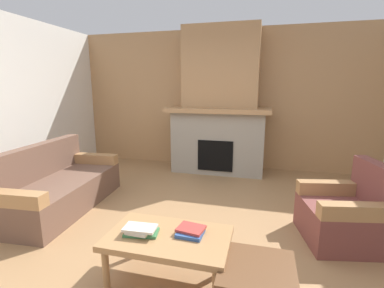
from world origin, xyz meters
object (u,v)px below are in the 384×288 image
Objects in this scene: fireplace at (219,111)px; coffee_table at (168,241)px; couch at (57,187)px; armchair at (347,215)px.

fireplace is 2.70× the size of coffee_table.
coffee_table is at bearing -87.87° from fireplace.
fireplace is at bearing 51.02° from couch.
armchair is (3.55, 0.08, 0.01)m from couch.
coffee_table is at bearing -27.23° from couch.
coffee_table is (0.12, -3.26, -0.79)m from fireplace.
fireplace is at bearing 128.43° from armchair.
couch is (-1.83, -2.26, -0.88)m from fireplace.
coffee_table is (-1.60, -1.09, 0.08)m from armchair.
couch is at bearing -178.66° from armchair.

